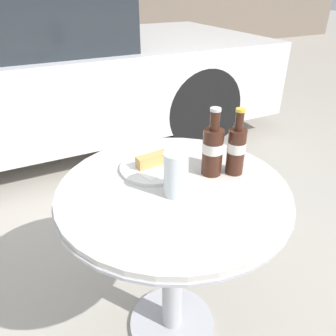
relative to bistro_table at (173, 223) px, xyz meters
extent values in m
plane|color=#A8A093|center=(0.00, 0.00, -0.58)|extent=(30.00, 30.00, 0.00)
cylinder|color=#B7B7BC|center=(0.00, 0.00, -0.57)|extent=(0.37, 0.37, 0.02)
cylinder|color=#B7B7BC|center=(0.00, 0.00, -0.21)|extent=(0.08, 0.08, 0.70)
cylinder|color=#B7B7BC|center=(0.00, 0.00, 0.13)|extent=(0.79, 0.79, 0.01)
cylinder|color=beige|center=(0.00, 0.00, 0.15)|extent=(0.78, 0.78, 0.02)
cylinder|color=#3D1E14|center=(0.16, 0.02, 0.24)|extent=(0.07, 0.07, 0.17)
cylinder|color=silver|center=(0.16, 0.02, 0.26)|extent=(0.07, 0.07, 0.04)
cylinder|color=#3D1E14|center=(0.16, 0.02, 0.36)|extent=(0.03, 0.03, 0.07)
cylinder|color=silver|center=(0.16, 0.02, 0.40)|extent=(0.04, 0.04, 0.01)
cylinder|color=#3D1E14|center=(0.24, -0.02, 0.24)|extent=(0.06, 0.06, 0.16)
cylinder|color=silver|center=(0.24, -0.02, 0.26)|extent=(0.06, 0.06, 0.04)
cylinder|color=#3D1E14|center=(0.24, -0.02, 0.35)|extent=(0.03, 0.03, 0.07)
cylinder|color=gold|center=(0.24, -0.02, 0.39)|extent=(0.03, 0.03, 0.01)
cylinder|color=#C68923|center=(-0.01, -0.04, 0.21)|extent=(0.07, 0.07, 0.12)
cylinder|color=silver|center=(-0.01, -0.04, 0.23)|extent=(0.08, 0.08, 0.15)
cylinder|color=white|center=(-0.01, 0.13, 0.16)|extent=(0.24, 0.24, 0.01)
cube|color=white|center=(-0.01, 0.13, 0.17)|extent=(0.19, 0.19, 0.00)
cube|color=tan|center=(-0.01, 0.14, 0.19)|extent=(0.12, 0.05, 0.04)
cube|color=silver|center=(-0.33, 2.34, -0.05)|extent=(4.50, 1.84, 0.66)
cylinder|color=black|center=(1.07, 3.15, -0.22)|extent=(0.72, 0.22, 0.72)
cylinder|color=black|center=(1.07, 1.53, -0.22)|extent=(0.72, 0.22, 0.72)
camera|label=1|loc=(-0.43, -0.81, 0.76)|focal=35.00mm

